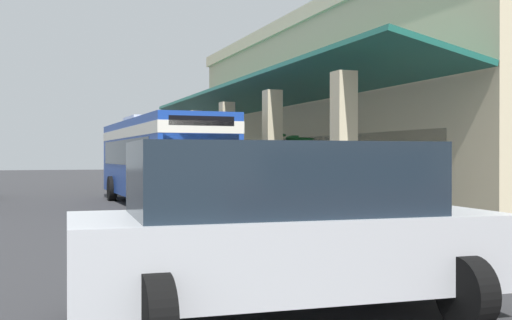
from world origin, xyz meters
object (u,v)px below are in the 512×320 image
transit_bus (159,155)px  pedestrian (277,191)px  parked_suv_silver (286,227)px  potted_palm (286,183)px

transit_bus → pedestrian: size_ratio=6.83×
transit_bus → parked_suv_silver: transit_bus is taller
transit_bus → pedestrian: bearing=9.1°
pedestrian → potted_palm: 6.58m
parked_suv_silver → pedestrian: parked_suv_silver is taller
parked_suv_silver → potted_palm: bearing=156.7°
parked_suv_silver → pedestrian: 8.75m
parked_suv_silver → pedestrian: size_ratio=2.98×
parked_suv_silver → potted_palm: size_ratio=1.85×
pedestrian → potted_palm: size_ratio=0.62×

